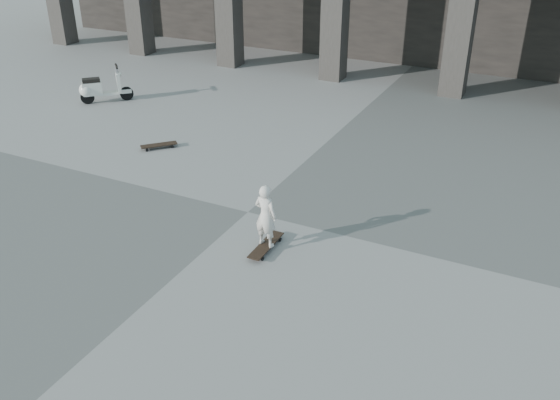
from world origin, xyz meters
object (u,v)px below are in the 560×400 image
at_px(child, 266,216).
at_px(scooter, 97,89).
at_px(longboard, 266,245).
at_px(skateboard_spare, 159,145).

relative_size(child, scooter, 0.97).
height_order(longboard, scooter, scooter).
xyz_separation_m(longboard, skateboard_spare, (-4.04, 2.65, 0.00)).
bearing_deg(child, skateboard_spare, -26.22).
bearing_deg(skateboard_spare, child, -79.86).
bearing_deg(child, scooter, -24.38).
height_order(skateboard_spare, child, child).
distance_m(skateboard_spare, scooter, 3.89).
bearing_deg(child, longboard, -19.59).
bearing_deg(skateboard_spare, longboard, -79.86).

